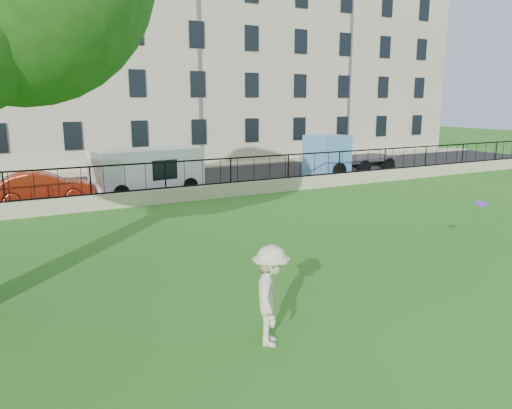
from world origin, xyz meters
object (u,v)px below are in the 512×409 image
man (271,296)px  red_sedan (43,188)px  frisbee (481,204)px  white_van (148,171)px  blue_truck (350,154)px

man → red_sedan: bearing=39.3°
man → frisbee: frisbee is taller
man → red_sedan: size_ratio=0.45×
frisbee → white_van: white_van is taller
white_van → frisbee: bearing=-82.7°
frisbee → blue_truck: size_ratio=0.05×
man → white_van: size_ratio=0.37×
red_sedan → blue_truck: blue_truck is taller
frisbee → white_van: (-3.91, 14.42, -0.74)m
man → red_sedan: 15.27m
red_sedan → man: bearing=-169.0°
frisbee → blue_truck: bearing=61.5°
frisbee → red_sedan: bearing=120.1°
frisbee → white_van: size_ratio=0.06×
man → frisbee: bearing=-52.4°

